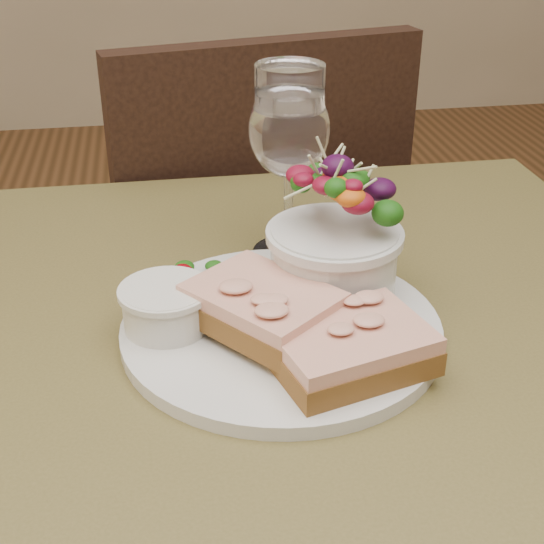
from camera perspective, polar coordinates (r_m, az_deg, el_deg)
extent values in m
cube|color=#4E4621|center=(0.61, -0.90, -8.44)|extent=(0.80, 0.80, 0.04)
cylinder|color=black|center=(1.18, 13.50, -11.16)|extent=(0.05, 0.05, 0.71)
cube|color=black|center=(1.32, -3.20, -0.83)|extent=(0.50, 0.50, 0.04)
cube|color=black|center=(1.05, -0.27, 5.02)|extent=(0.42, 0.13, 0.45)
cube|color=black|center=(1.44, -2.96, -8.62)|extent=(0.43, 0.43, 0.45)
cylinder|color=silver|center=(0.63, 0.69, -4.25)|extent=(0.27, 0.27, 0.01)
cube|color=#542B16|center=(0.58, 5.84, -6.11)|extent=(0.13, 0.11, 0.02)
cube|color=#F6E8BA|center=(0.57, 5.92, -4.78)|extent=(0.13, 0.11, 0.01)
cube|color=#542B16|center=(0.61, -0.70, -3.09)|extent=(0.14, 0.14, 0.02)
cube|color=#F6E8BA|center=(0.60, -0.71, -1.80)|extent=(0.13, 0.14, 0.01)
cylinder|color=silver|center=(0.62, -7.97, -2.62)|extent=(0.07, 0.07, 0.04)
cylinder|color=olive|center=(0.61, -8.06, -1.42)|extent=(0.06, 0.06, 0.01)
cylinder|color=silver|center=(0.66, 4.65, 0.85)|extent=(0.11, 0.11, 0.06)
ellipsoid|color=#103409|center=(0.63, 4.85, 5.32)|extent=(0.10, 0.10, 0.06)
ellipsoid|color=#103409|center=(0.69, -5.53, -0.15)|extent=(0.04, 0.04, 0.01)
sphere|color=maroon|center=(0.68, -6.75, -0.29)|extent=(0.02, 0.02, 0.02)
cylinder|color=white|center=(0.76, 1.21, 1.53)|extent=(0.07, 0.07, 0.00)
cylinder|color=white|center=(0.74, 1.24, 4.77)|extent=(0.01, 0.01, 0.09)
ellipsoid|color=white|center=(0.71, 1.31, 10.66)|extent=(0.08, 0.08, 0.09)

